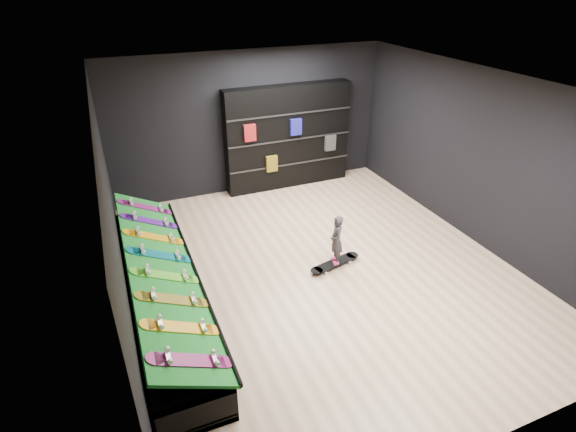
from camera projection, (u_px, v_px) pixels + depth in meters
name	position (u px, v px, depth m)	size (l,w,h in m)	color
floor	(320.00, 268.00, 7.48)	(6.00, 7.00, 0.01)	beige
ceiling	(328.00, 86.00, 6.04)	(6.00, 7.00, 0.01)	white
wall_back	(250.00, 123.00, 9.59)	(6.00, 0.02, 3.00)	black
wall_front	(503.00, 343.00, 3.92)	(6.00, 0.02, 3.00)	black
wall_left	(114.00, 225.00, 5.75)	(0.02, 7.00, 3.00)	black
wall_right	(479.00, 159.00, 7.77)	(0.02, 7.00, 3.00)	black
display_rack	(163.00, 294.00, 6.50)	(0.90, 4.50, 0.50)	black
turf_ramp	(162.00, 267.00, 6.29)	(1.00, 4.50, 0.04)	#0F6019
back_shelving	(288.00, 137.00, 9.89)	(2.83, 0.33, 2.27)	black
floor_skateboard	(335.00, 264.00, 7.50)	(0.98, 0.22, 0.09)	black
child	(336.00, 249.00, 7.36)	(0.20, 0.14, 0.52)	black
display_board_0	(191.00, 360.00, 4.75)	(0.98, 0.22, 0.09)	#E5198C
display_board_1	(181.00, 327.00, 5.19)	(0.98, 0.22, 0.09)	yellow
display_board_2	(173.00, 299.00, 5.63)	(0.98, 0.22, 0.09)	yellow
display_board_3	(166.00, 276.00, 6.06)	(0.98, 0.22, 0.09)	green
display_board_4	(160.00, 255.00, 6.50)	(0.98, 0.22, 0.09)	#0C8C99
display_board_5	(154.00, 237.00, 6.94)	(0.98, 0.22, 0.09)	orange
display_board_6	(150.00, 221.00, 7.38)	(0.98, 0.22, 0.09)	purple
display_board_7	(146.00, 207.00, 7.82)	(0.98, 0.22, 0.09)	#2626BF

